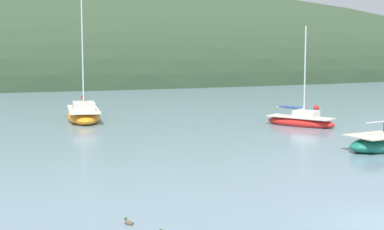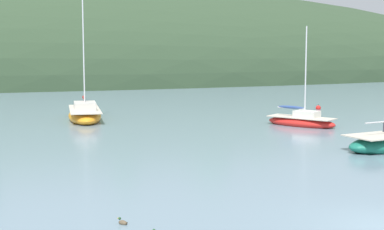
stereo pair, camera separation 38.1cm
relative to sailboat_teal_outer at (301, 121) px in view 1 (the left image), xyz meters
The scene contains 5 objects.
far_shoreline_hill 53.04m from the sailboat_teal_outer, 98.96° to the left, with size 150.00×36.00×31.29m.
sailboat_teal_outer is the anchor object (origin of this frame).
sailboat_blue_center 15.67m from the sailboat_teal_outer, 150.97° to the left, with size 3.00×7.11×9.56m.
mooring_buoy_channel 10.73m from the sailboat_teal_outer, 54.41° to the left, with size 0.44×0.44×0.54m.
duck_trailing 24.55m from the sailboat_teal_outer, 131.16° to the right, with size 0.33×0.40×0.24m.
Camera 1 is at (-11.82, -15.29, 5.67)m, focal length 56.67 mm.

